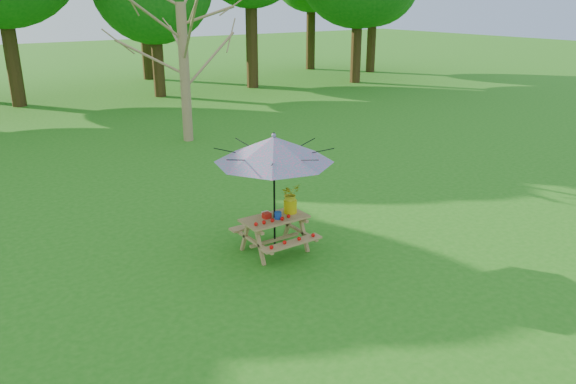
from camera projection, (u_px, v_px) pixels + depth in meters
picnic_table at (275, 235)px, 10.32m from camera, size 1.20×1.32×0.67m
patio_umbrella at (274, 149)px, 9.79m from camera, size 2.46×2.46×2.25m
produce_bins at (271, 215)px, 10.18m from camera, size 0.29×0.39×0.13m
tomatoes_row at (273, 220)px, 9.98m from camera, size 0.77×0.13×0.07m
flower_bucket at (290, 197)px, 10.34m from camera, size 0.35×0.31×0.56m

